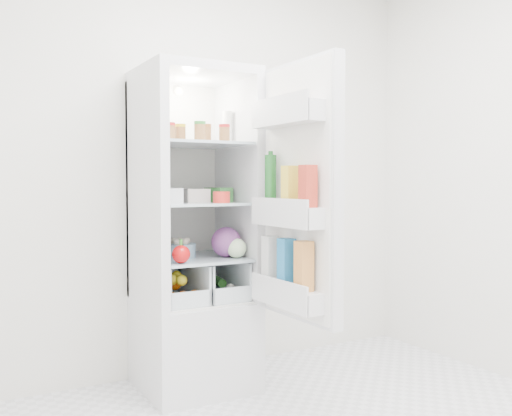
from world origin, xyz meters
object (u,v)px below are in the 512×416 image
red_cabbage (226,242)px  refrigerator (191,270)px  mushroom_bowl (181,251)px  fridge_door (297,197)px

red_cabbage → refrigerator: bearing=136.7°
red_cabbage → mushroom_bowl: bearing=158.0°
refrigerator → fridge_door: refrigerator is taller
red_cabbage → mushroom_bowl: size_ratio=1.01×
mushroom_bowl → fridge_door: (0.39, -0.59, 0.31)m
refrigerator → fridge_door: (0.31, -0.64, 0.43)m
refrigerator → red_cabbage: refrigerator is taller
mushroom_bowl → fridge_door: fridge_door is taller
refrigerator → mushroom_bowl: refrigerator is taller
red_cabbage → mushroom_bowl: red_cabbage is taller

